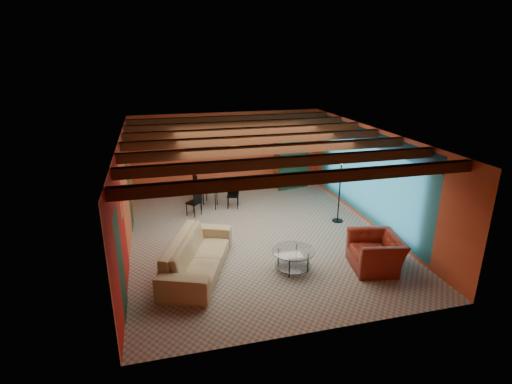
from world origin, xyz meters
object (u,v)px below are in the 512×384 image
object	(u,v)px
floor_lamp	(340,190)
vase	(208,176)
coffee_table	(293,260)
armoire	(291,160)
dining_table	(209,194)
sofa	(198,255)
armchair	(376,252)
potted_plant	(292,125)

from	to	relation	value
floor_lamp	vase	size ratio (longest dim) A/B	9.71
floor_lamp	vase	xyz separation A→B (m)	(-3.41, 2.00, 0.07)
coffee_table	armoire	bearing A→B (deg)	71.27
dining_table	floor_lamp	xyz separation A→B (m)	(3.41, -2.00, 0.49)
sofa	floor_lamp	bearing A→B (deg)	-45.89
armchair	floor_lamp	bearing A→B (deg)	-177.06
armchair	coffee_table	bearing A→B (deg)	-90.95
coffee_table	dining_table	world-z (taller)	dining_table
coffee_table	floor_lamp	bearing A→B (deg)	46.20
coffee_table	armoire	distance (m)	5.97
potted_plant	vase	world-z (taller)	potted_plant
sofa	armchair	size ratio (longest dim) A/B	2.30
potted_plant	coffee_table	bearing A→B (deg)	-108.73
armchair	dining_table	bearing A→B (deg)	-135.96
floor_lamp	sofa	bearing A→B (deg)	-157.06
armchair	dining_table	world-z (taller)	dining_table
coffee_table	dining_table	bearing A→B (deg)	106.37
armchair	vase	distance (m)	5.58
vase	armoire	bearing A→B (deg)	23.31
armoire	floor_lamp	xyz separation A→B (m)	(0.26, -3.36, -0.03)
dining_table	vase	bearing A→B (deg)	180.00
sofa	coffee_table	distance (m)	2.10
sofa	coffee_table	bearing A→B (deg)	-81.87
sofa	dining_table	bearing A→B (deg)	9.28
armchair	armoire	bearing A→B (deg)	-170.35
dining_table	vase	world-z (taller)	vase
floor_lamp	armchair	bearing A→B (deg)	-97.55
dining_table	potted_plant	distance (m)	3.85
armchair	armoire	xyz separation A→B (m)	(0.09, 5.97, 0.60)
coffee_table	dining_table	xyz separation A→B (m)	(-1.25, 4.25, 0.22)
coffee_table	sofa	bearing A→B (deg)	166.95
sofa	coffee_table	world-z (taller)	sofa
dining_table	armoire	bearing A→B (deg)	23.31
coffee_table	floor_lamp	size ratio (longest dim) A/B	0.50
vase	armchair	bearing A→B (deg)	-56.45
coffee_table	vase	xyz separation A→B (m)	(-1.25, 4.25, 0.77)
dining_table	potted_plant	size ratio (longest dim) A/B	3.54
armoire	vase	world-z (taller)	armoire
potted_plant	dining_table	bearing A→B (deg)	-156.69
vase	sofa	bearing A→B (deg)	-101.89
armoire	floor_lamp	world-z (taller)	armoire
coffee_table	dining_table	size ratio (longest dim) A/B	0.54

